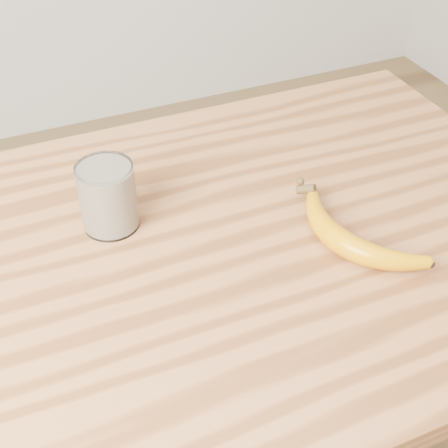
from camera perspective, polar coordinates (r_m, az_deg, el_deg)
name	(u,v)px	position (r m, az deg, el deg)	size (l,w,h in m)	color
table	(212,302)	(1.06, -1.07, -7.11)	(1.20, 0.80, 0.90)	#9B6136
smoothie_glass	(108,197)	(0.99, -10.57, 2.48)	(0.09, 0.09, 0.11)	white
banana	(344,244)	(0.96, 10.91, -1.81)	(0.12, 0.32, 0.04)	#CB8303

